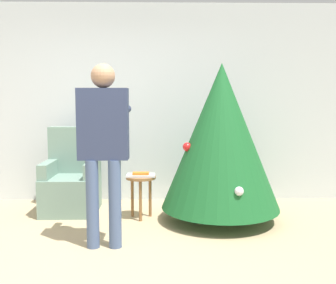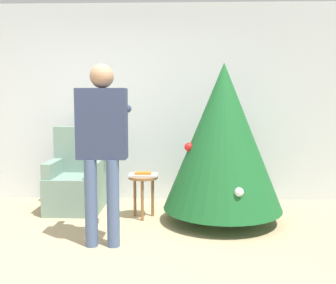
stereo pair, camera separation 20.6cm
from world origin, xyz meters
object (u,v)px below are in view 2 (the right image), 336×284
Objects in this scene: armchair at (76,182)px; side_stool at (143,184)px; christmas_tree at (223,137)px; person_standing at (102,137)px.

armchair is 2.08× the size of side_stool.
christmas_tree is 1.96m from armchair.
christmas_tree reaches higher than person_standing.
christmas_tree is 1.05× the size of person_standing.
christmas_tree is 1.72× the size of armchair.
armchair is at bearing 167.07° from christmas_tree.
person_standing is 3.44× the size of side_stool.
armchair is at bearing 115.95° from person_standing.
armchair is 0.61× the size of person_standing.
person_standing is 1.13m from side_stool.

